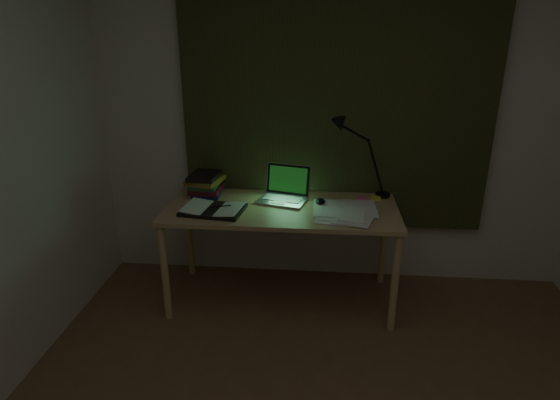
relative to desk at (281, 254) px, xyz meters
The scene contains 11 objects.
wall_back 1.05m from the desk, 50.27° to the left, with size 3.50×0.00×2.50m, color silver.
curtain 1.21m from the desk, 47.48° to the left, with size 2.20×0.06×2.00m, color #282E17.
desk is the anchor object (origin of this frame).
laptop 0.49m from the desk, 93.36° to the left, with size 0.33×0.37×0.24m, color silver, non-canonical shape.
open_textbook 0.60m from the desk, 165.02° to the right, with size 0.40×0.29×0.03m, color silver, non-canonical shape.
book_stack 0.76m from the desk, 161.00° to the left, with size 0.21×0.26×0.17m, color silver, non-canonical shape.
loose_papers 0.57m from the desk, 16.94° to the right, with size 0.37×0.40×0.02m, color white, non-canonical shape.
mouse 0.47m from the desk, 16.65° to the left, with size 0.07×0.10×0.04m, color black.
sticky_yellow 0.79m from the desk, 18.90° to the left, with size 0.07×0.07×0.02m, color yellow.
sticky_pink 0.70m from the desk, 19.32° to the left, with size 0.07×0.07×0.01m, color #E65992.
desk_lamp 1.00m from the desk, 21.25° to the left, with size 0.39×0.30×0.58m, color black, non-canonical shape.
Camera 1 is at (-0.10, -1.39, 1.90)m, focal length 30.00 mm.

